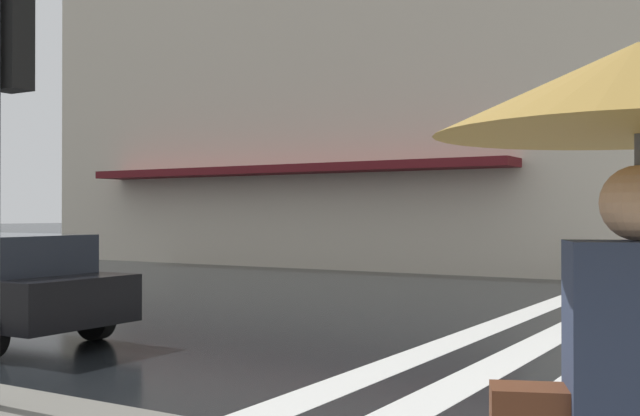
{
  "coord_description": "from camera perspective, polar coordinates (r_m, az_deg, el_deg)",
  "views": [
    {
      "loc": [
        -7.54,
        0.83,
        1.69
      ],
      "look_at": [
        4.45,
        8.06,
        1.78
      ],
      "focal_mm": 43.75,
      "sensor_mm": 36.0,
      "label": 1
    }
  ],
  "objects": [
    {
      "name": "traffic_signal_post",
      "position": [
        6.88,
        -22.01,
        7.24
      ],
      "size": [
        0.44,
        0.3,
        3.39
      ],
      "color": "#333338",
      "rests_on": "sidewalk_pavement"
    },
    {
      "name": "pedestrian_with_floral_umbrella",
      "position": [
        2.43,
        22.13,
        3.3
      ],
      "size": [
        1.18,
        1.18,
        2.04
      ],
      "color": "#2D3851",
      "rests_on": "sidewalk_pavement"
    }
  ]
}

